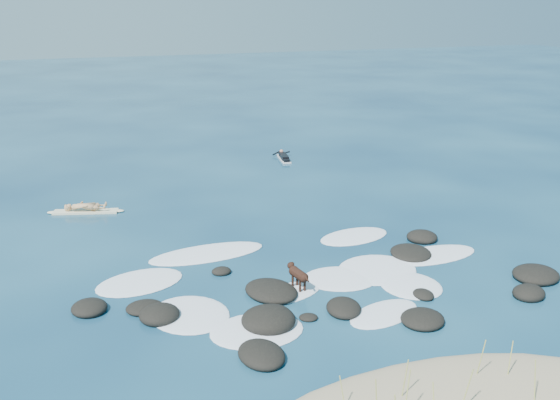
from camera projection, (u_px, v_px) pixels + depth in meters
name	position (u px, v px, depth m)	size (l,w,h in m)	color
ground	(296.00, 267.00, 19.69)	(160.00, 160.00, 0.00)	#0A2642
dune_grass	(440.00, 391.00, 12.37)	(4.05, 1.51, 1.21)	#ABAC53
reef_rocks	(335.00, 296.00, 17.51)	(14.30, 6.59, 0.57)	black
breaking_foam	(303.00, 278.00, 18.86)	(12.54, 7.56, 0.12)	white
standing_surfer_rig	(84.00, 196.00, 24.47)	(2.96, 1.19, 1.71)	beige
paddling_surfer_rig	(284.00, 157.00, 32.87)	(1.01, 2.20, 0.38)	silver
dog	(298.00, 274.00, 17.98)	(0.42, 1.18, 0.75)	black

